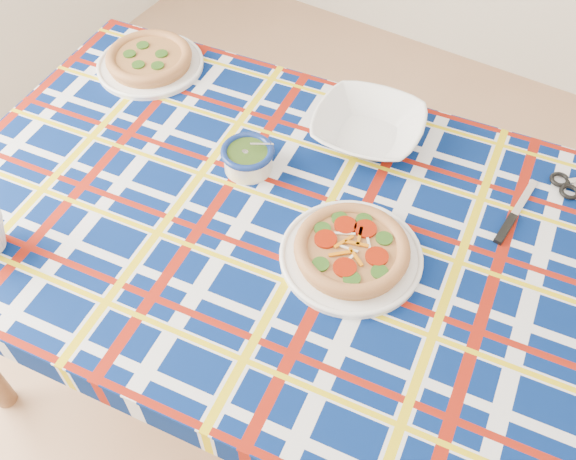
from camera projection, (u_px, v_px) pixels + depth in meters
The scene contains 7 objects.
dining_table at pixel (282, 241), 1.37m from camera, with size 1.55×1.08×0.68m.
tablecloth at pixel (282, 234), 1.36m from camera, with size 1.48×0.94×0.10m, color #041A55, non-canonical shape.
main_focaccia_plate at pixel (352, 249), 1.24m from camera, with size 0.29×0.29×0.06m, color #AB6E3C, non-canonical shape.
pesto_bowl at pixel (248, 157), 1.39m from camera, with size 0.12×0.12×0.07m, color #20370F, non-canonical shape.
serving_bowl at pixel (368, 128), 1.45m from camera, with size 0.25×0.25×0.06m, color white.
second_focaccia_plate at pixel (149, 58), 1.62m from camera, with size 0.28×0.28×0.05m, color #AB6E3C, non-canonical shape.
table_knife at pixel (523, 200), 1.35m from camera, with size 0.22×0.02×0.01m, color silver, non-canonical shape.
Camera 1 is at (-0.02, -0.39, 1.70)m, focal length 40.00 mm.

